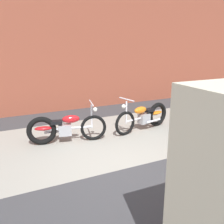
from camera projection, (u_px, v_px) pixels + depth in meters
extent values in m
plane|color=#38383A|center=(128.00, 168.00, 5.10)|extent=(80.00, 80.00, 0.00)
cube|color=gray|center=(95.00, 139.00, 6.62)|extent=(36.00, 3.50, 0.01)
cube|color=brown|center=(57.00, 31.00, 8.84)|extent=(36.00, 0.50, 5.72)
torus|color=black|center=(93.00, 128.00, 6.49)|extent=(0.68, 0.23, 0.68)
torus|color=black|center=(42.00, 131.00, 6.19)|extent=(0.74, 0.28, 0.73)
cylinder|color=silver|center=(68.00, 128.00, 6.33)|extent=(1.22, 0.32, 0.06)
cube|color=#99999E|center=(65.00, 130.00, 6.32)|extent=(0.36, 0.28, 0.28)
ellipsoid|color=red|center=(71.00, 119.00, 6.28)|extent=(0.47, 0.28, 0.20)
ellipsoid|color=red|center=(44.00, 128.00, 6.18)|extent=(0.47, 0.27, 0.10)
cube|color=black|center=(56.00, 122.00, 6.22)|extent=(0.32, 0.26, 0.08)
cylinder|color=silver|center=(92.00, 116.00, 6.39)|extent=(0.05, 0.05, 0.62)
cylinder|color=silver|center=(91.00, 103.00, 6.30)|extent=(0.16, 0.57, 0.03)
sphere|color=white|center=(95.00, 109.00, 6.37)|extent=(0.11, 0.11, 0.11)
cylinder|color=silver|center=(55.00, 132.00, 6.43)|extent=(0.55, 0.18, 0.06)
torus|color=black|center=(125.00, 123.00, 6.84)|extent=(0.68, 0.22, 0.68)
torus|color=black|center=(157.00, 114.00, 7.60)|extent=(0.74, 0.28, 0.73)
cylinder|color=silver|center=(142.00, 118.00, 7.21)|extent=(1.22, 0.31, 0.06)
cube|color=#99999E|center=(144.00, 119.00, 7.27)|extent=(0.36, 0.28, 0.28)
ellipsoid|color=orange|center=(140.00, 110.00, 7.10)|extent=(0.47, 0.28, 0.20)
ellipsoid|color=orange|center=(156.00, 113.00, 7.56)|extent=(0.47, 0.27, 0.10)
cube|color=black|center=(149.00, 110.00, 7.33)|extent=(0.32, 0.25, 0.08)
cylinder|color=silver|center=(126.00, 112.00, 6.78)|extent=(0.05, 0.05, 0.62)
cylinder|color=silver|center=(127.00, 99.00, 6.68)|extent=(0.15, 0.57, 0.03)
sphere|color=white|center=(124.00, 106.00, 6.67)|extent=(0.11, 0.11, 0.11)
cylinder|color=silver|center=(153.00, 121.00, 7.32)|extent=(0.55, 0.17, 0.06)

